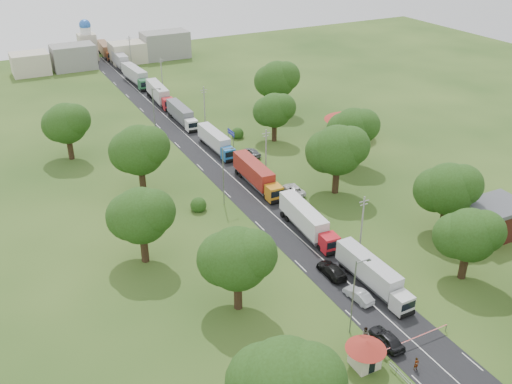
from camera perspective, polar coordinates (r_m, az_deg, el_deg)
ground at (r=84.57m, az=4.45°, el=-4.70°), size 260.00×260.00×0.00m
road at (r=99.83m, az=-1.53°, el=0.73°), size 8.00×200.00×0.04m
boom_barrier at (r=67.66m, az=14.87°, el=-14.27°), size 9.22×0.35×1.18m
guard_booth at (r=63.77m, az=10.91°, el=-15.27°), size 4.40×4.40×3.45m
info_sign at (r=113.00m, az=-2.52°, el=5.69°), size 0.12×3.10×4.10m
pole_1 at (r=80.08m, az=10.55°, el=-3.20°), size 1.60×0.24×9.00m
pole_2 at (r=100.91m, az=1.00°, el=3.98°), size 1.60×0.24×9.00m
pole_3 at (r=124.59m, az=-5.18°, el=8.54°), size 1.60×0.24×9.00m
pole_4 at (r=149.76m, az=-9.41°, el=11.55°), size 1.60×0.24×9.00m
pole_5 at (r=175.80m, az=-12.46°, el=13.64°), size 1.60×0.24×9.00m
lamp_0 at (r=65.47m, az=9.81°, el=-9.98°), size 2.03×0.22×10.00m
lamp_1 at (r=91.30m, az=-3.21°, el=1.89°), size 2.03×0.22×10.00m
lamp_2 at (r=121.79m, az=-10.13°, el=8.20°), size 2.03×0.22×10.00m
tree_2 at (r=77.73m, az=20.51°, el=-4.00°), size 8.00×8.00×10.10m
tree_3 at (r=87.25m, az=18.64°, el=0.34°), size 8.80×8.80×11.07m
tree_4 at (r=94.92m, az=8.13°, el=4.21°), size 9.60×9.60×12.05m
tree_5 at (r=106.10m, az=9.67°, el=6.28°), size 8.80×8.80×11.07m
tree_6 at (r=116.02m, az=1.84°, el=8.19°), size 8.00×8.00×10.10m
tree_7 at (r=132.31m, az=2.10°, el=11.20°), size 9.60×9.60×12.05m
tree_9 at (r=51.51m, az=2.91°, el=-18.62°), size 9.60×9.60×12.05m
tree_10 at (r=67.31m, az=-1.94°, el=-6.61°), size 8.80×8.80×11.07m
tree_11 at (r=77.39m, az=-11.47°, el=-2.28°), size 8.80×8.80×11.07m
tree_12 at (r=95.91m, az=-11.62°, el=4.16°), size 9.60×9.60×12.05m
tree_13 at (r=112.99m, az=-18.47°, el=6.56°), size 8.80×8.80×11.07m
house_brick at (r=91.11m, az=22.71°, el=-2.50°), size 8.60×6.60×5.20m
house_cream at (r=120.73m, az=9.31°, el=7.13°), size 10.08×10.08×5.80m
distant_town at (r=179.66m, az=-14.39°, el=13.33°), size 52.00×8.00×8.00m
church at (r=185.92m, az=-16.53°, el=14.13°), size 5.00×5.00×12.30m
truck_0 at (r=75.11m, az=11.57°, el=-8.03°), size 2.50×13.57×3.76m
truck_1 at (r=85.23m, az=5.09°, el=-2.82°), size 3.13×14.17×3.91m
truck_2 at (r=98.43m, az=0.03°, el=1.74°), size 2.83×14.70×4.07m
truck_3 at (r=113.18m, az=-4.05°, el=5.12°), size 2.44×13.52×3.75m
truck_4 at (r=128.28m, az=-7.46°, el=7.72°), size 2.44×13.72×3.80m
truck_5 at (r=142.58m, az=-9.66°, el=9.68°), size 3.22×15.14×4.18m
truck_6 at (r=158.51m, az=-11.88°, el=11.30°), size 3.39×15.34×4.24m
truck_7 at (r=175.75m, az=-13.44°, el=12.72°), size 2.93×15.46×4.28m
truck_8 at (r=189.80m, az=-14.83°, el=13.59°), size 3.24×14.54×4.01m
car_lane_front at (r=67.63m, az=12.93°, el=-14.10°), size 1.95×4.80×1.63m
car_lane_mid at (r=73.33m, az=10.21°, el=-10.11°), size 2.00×4.51×1.44m
car_lane_rear at (r=77.07m, az=7.58°, el=-7.76°), size 2.20×5.29×1.53m
car_verge_near at (r=96.85m, az=3.78°, el=0.25°), size 2.42×5.08×1.40m
car_verge_far at (r=110.75m, az=-0.44°, el=4.00°), size 2.27×4.74×1.56m
pedestrian_near at (r=65.44m, az=15.73°, el=-16.24°), size 0.59×0.40×1.58m
pedestrian_booth at (r=67.45m, az=10.91°, el=-13.83°), size 1.10×1.16×1.89m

